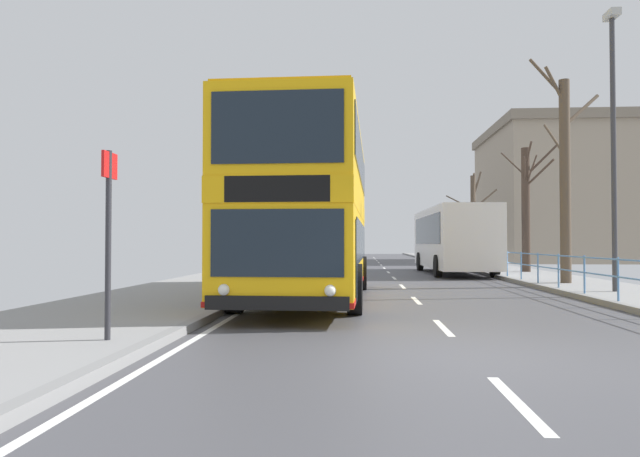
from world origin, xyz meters
The scene contains 10 objects.
ground centered at (-0.72, 0.00, 0.04)m, with size 15.80×140.00×0.20m.
double_decker_bus_main centered at (-2.70, 7.42, 2.28)m, with size 2.99×10.76×4.34m.
background_bus_far_lane centered at (3.02, 20.83, 1.68)m, with size 2.80×10.09×3.07m.
pedestrian_railing_far_kerb centered at (4.45, 12.20, 0.82)m, with size 0.05×28.33×1.00m.
bus_stop_sign_near centered at (-4.89, 0.13, 1.74)m, with size 0.08×0.44×2.60m.
street_lamp_far_side centered at (5.54, 8.90, 4.62)m, with size 0.28×0.60×7.74m.
bare_tree_far_00 centered at (6.05, 31.52, 3.30)m, with size 3.43×2.19×6.12m.
bare_tree_far_01 centered at (6.26, 20.01, 3.20)m, with size 2.52×2.90×5.92m.
bare_tree_far_02 centered at (5.41, 12.39, 3.77)m, with size 2.51×1.89×7.63m.
background_building_00 centered at (14.19, 40.32, 5.37)m, with size 10.44×14.17×10.68m.
Camera 1 is at (-1.45, -7.78, 1.47)m, focal length 33.20 mm.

